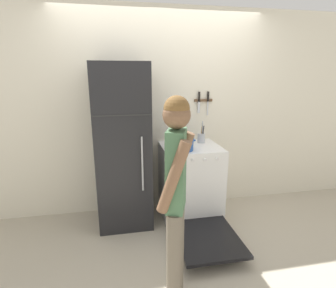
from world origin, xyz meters
TOP-DOWN VIEW (x-y plane):
  - ground_plane at (0.00, 0.00)m, footprint 14.00×14.00m
  - wall_back at (0.00, 0.03)m, footprint 10.00×0.06m
  - refrigerator at (-0.50, -0.30)m, footprint 0.61×0.63m
  - stove_range at (0.30, -0.37)m, footprint 0.70×1.40m
  - dutch_oven_pot at (0.14, -0.46)m, footprint 0.35×0.31m
  - tea_kettle at (0.15, -0.20)m, footprint 0.22×0.18m
  - utensil_jar at (0.48, -0.19)m, footprint 0.10×0.10m
  - person at (-0.16, -1.56)m, footprint 0.34×0.39m
  - wall_knife_strip at (0.54, -0.02)m, footprint 0.24×0.03m

SIDE VIEW (x-z plane):
  - ground_plane at x=0.00m, z-range 0.00..0.00m
  - stove_range at x=0.30m, z-range 0.00..0.92m
  - person at x=-0.16m, z-range 0.11..1.74m
  - refrigerator at x=-0.50m, z-range 0.00..1.88m
  - tea_kettle at x=0.15m, z-range 0.87..1.09m
  - utensil_jar at x=0.48m, z-range 0.85..1.13m
  - dutch_oven_pot at x=0.14m, z-range 0.91..1.07m
  - wall_back at x=0.00m, z-range 0.00..2.55m
  - wall_knife_strip at x=0.54m, z-range 1.29..1.59m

